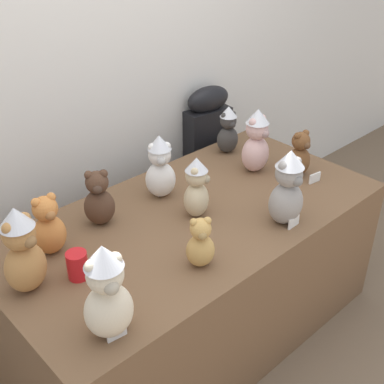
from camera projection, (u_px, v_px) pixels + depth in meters
The scene contains 19 objects.
ground_plane at pixel (227, 356), 2.48m from camera, with size 10.00×10.00×0.00m, color brown.
wall_back at pixel (91, 51), 2.41m from camera, with size 7.00×0.08×2.60m, color silver.
display_table at pixel (192, 276), 2.46m from camera, with size 1.79×0.91×0.71m, color brown.
instrument_case at pixel (207, 163), 3.14m from camera, with size 0.29×0.16×1.00m.
teddy_bear_ginger at pixel (48, 227), 1.98m from camera, with size 0.14×0.12×0.26m.
teddy_bear_honey at pixel (200, 244), 1.92m from camera, with size 0.15×0.14×0.22m.
teddy_bear_blush at pixel (256, 141), 2.55m from camera, with size 0.16×0.14×0.34m.
teddy_bear_chestnut at pixel (299, 155), 2.54m from camera, with size 0.14×0.12×0.24m.
teddy_bear_cream at pixel (107, 293), 1.58m from camera, with size 0.19×0.17×0.36m.
teddy_bear_cocoa at pixel (99, 199), 2.16m from camera, with size 0.17×0.17×0.26m.
teddy_bear_caramel at pixel (22, 251), 1.77m from camera, with size 0.19×0.17×0.35m.
teddy_bear_snow at pixel (160, 167), 2.34m from camera, with size 0.18×0.18×0.31m.
teddy_bear_sand at pixel (197, 188), 2.21m from camera, with size 0.17×0.16×0.29m.
teddy_bear_ash at pixel (287, 188), 2.14m from camera, with size 0.18×0.16×0.35m.
teddy_bear_charcoal at pixel (228, 130), 2.75m from camera, with size 0.14×0.13×0.27m.
party_cup_red at pixel (77, 265), 1.89m from camera, with size 0.08×0.08×0.11m, color red.
name_card_front_left at pixel (315, 178), 2.52m from camera, with size 0.07×0.01×0.05m, color white.
name_card_front_middle at pixel (294, 222), 2.18m from camera, with size 0.07×0.01×0.05m, color white.
name_card_front_right at pixel (117, 333), 1.64m from camera, with size 0.07×0.01×0.05m, color white.
Camera 1 is at (-1.29, -1.14, 1.97)m, focal length 47.46 mm.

